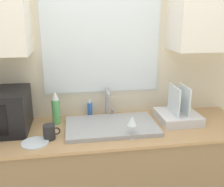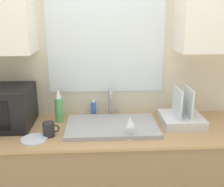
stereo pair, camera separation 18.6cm
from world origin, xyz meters
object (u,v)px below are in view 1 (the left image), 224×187
object	(u,v)px
mug_near_sink	(49,132)
wine_glass	(132,122)
dish_rack	(178,114)
soap_bottle	(90,109)
faucet	(108,101)
spray_bottle	(56,108)

from	to	relation	value
mug_near_sink	wine_glass	world-z (taller)	wine_glass
dish_rack	soap_bottle	world-z (taller)	dish_rack
dish_rack	soap_bottle	size ratio (longest dim) A/B	2.22
soap_bottle	dish_rack	bearing A→B (deg)	-17.01
dish_rack	wine_glass	distance (m)	0.49
faucet	soap_bottle	world-z (taller)	faucet
faucet	mug_near_sink	xyz separation A→B (m)	(-0.45, -0.33, -0.09)
soap_bottle	mug_near_sink	xyz separation A→B (m)	(-0.31, -0.37, -0.01)
soap_bottle	wine_glass	xyz separation A→B (m)	(0.25, -0.44, 0.06)
dish_rack	wine_glass	xyz separation A→B (m)	(-0.43, -0.23, 0.06)
soap_bottle	wine_glass	size ratio (longest dim) A/B	0.90
mug_near_sink	dish_rack	bearing A→B (deg)	9.29
dish_rack	mug_near_sink	distance (m)	1.00
wine_glass	soap_bottle	bearing A→B (deg)	119.90
mug_near_sink	spray_bottle	bearing A→B (deg)	82.16
spray_bottle	soap_bottle	distance (m)	0.30
spray_bottle	mug_near_sink	bearing A→B (deg)	-97.84
faucet	dish_rack	distance (m)	0.57
soap_bottle	faucet	bearing A→B (deg)	-15.51
faucet	mug_near_sink	size ratio (longest dim) A/B	2.08
spray_bottle	mug_near_sink	distance (m)	0.28
faucet	dish_rack	world-z (taller)	dish_rack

